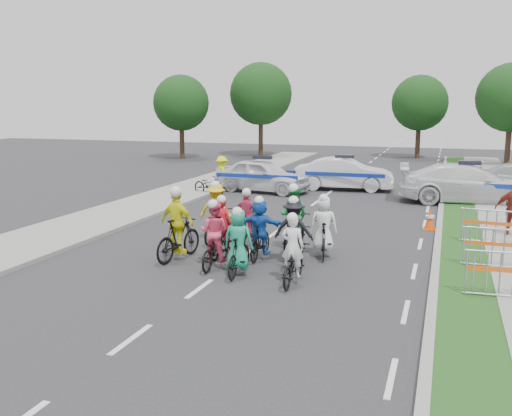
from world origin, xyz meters
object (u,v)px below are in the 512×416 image
(marshal_hiviz, at_px, (222,173))
(tree_4, at_px, (420,103))
(cone_1, at_px, (483,199))
(tree_1, at_px, (512,98))
(rider_3, at_px, (178,232))
(rider_2, at_px, (215,242))
(rider_4, at_px, (294,238))
(police_car_2, at_px, (468,184))
(rider_6, at_px, (223,236))
(barrier_1, at_px, (504,251))
(rider_1, at_px, (239,248))
(rider_5, at_px, (260,232))
(rider_8, at_px, (294,226))
(rider_10, at_px, (217,218))
(cone_0, at_px, (430,220))
(barrier_2, at_px, (496,229))
(parked_bike, at_px, (209,185))
(rider_7, at_px, (324,232))
(police_car_0, at_px, (262,175))
(tree_3, at_px, (261,94))
(rider_0, at_px, (293,260))
(police_car_1, at_px, (344,174))
(tree_0, at_px, (181,103))
(rider_9, at_px, (247,224))

(marshal_hiviz, distance_m, tree_4, 21.66)
(cone_1, height_order, tree_1, tree_1)
(rider_3, bearing_deg, rider_2, 174.63)
(rider_4, xyz_separation_m, cone_1, (5.16, 10.60, -0.38))
(rider_3, bearing_deg, police_car_2, -112.50)
(rider_3, xyz_separation_m, rider_6, (0.99, 0.77, -0.20))
(rider_4, distance_m, barrier_1, 5.27)
(rider_1, relative_size, rider_4, 0.93)
(rider_5, bearing_deg, tree_1, -107.99)
(rider_8, bearing_deg, rider_10, -4.23)
(rider_2, relative_size, cone_0, 2.57)
(rider_1, height_order, tree_4, tree_4)
(rider_1, bearing_deg, rider_4, -130.62)
(rider_8, relative_size, police_car_2, 0.35)
(rider_3, height_order, barrier_1, rider_3)
(rider_3, height_order, barrier_2, rider_3)
(marshal_hiviz, distance_m, cone_0, 11.67)
(barrier_2, relative_size, tree_4, 0.32)
(cone_1, bearing_deg, rider_2, -121.56)
(rider_8, relative_size, parked_bike, 1.11)
(rider_3, height_order, rider_7, rider_3)
(police_car_0, height_order, tree_3, tree_3)
(rider_0, bearing_deg, tree_4, -92.48)
(police_car_0, xyz_separation_m, cone_1, (9.81, -1.06, -0.45))
(police_car_1, distance_m, cone_1, 6.90)
(police_car_0, xyz_separation_m, tree_0, (-10.89, 13.72, 3.40))
(barrier_2, xyz_separation_m, tree_0, (-20.70, 21.70, 3.63))
(marshal_hiviz, relative_size, tree_0, 0.26)
(rider_6, relative_size, police_car_0, 0.38)
(tree_0, bearing_deg, rider_8, -57.67)
(rider_6, xyz_separation_m, police_car_2, (6.69, 11.17, 0.25))
(rider_8, distance_m, tree_1, 27.36)
(police_car_2, xyz_separation_m, barrier_1, (0.57, -10.39, -0.27))
(rider_0, bearing_deg, rider_2, -17.22)
(rider_3, bearing_deg, rider_7, -146.67)
(tree_0, bearing_deg, rider_10, -61.90)
(rider_3, xyz_separation_m, police_car_0, (-1.56, 12.19, 0.01))
(rider_9, bearing_deg, cone_1, -126.73)
(rider_2, distance_m, rider_3, 1.26)
(cone_1, xyz_separation_m, tree_3, (-15.70, 18.79, 4.55))
(rider_1, distance_m, tree_0, 30.59)
(police_car_2, height_order, barrier_2, police_car_2)
(rider_4, height_order, marshal_hiviz, rider_4)
(rider_1, distance_m, marshal_hiviz, 14.12)
(rider_10, distance_m, barrier_2, 8.30)
(rider_8, height_order, barrier_1, rider_8)
(marshal_hiviz, bearing_deg, rider_5, 149.68)
(rider_7, height_order, tree_0, tree_0)
(rider_10, xyz_separation_m, tree_3, (-7.65, 27.68, 4.15))
(rider_2, xyz_separation_m, barrier_2, (7.04, 4.55, -0.11))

